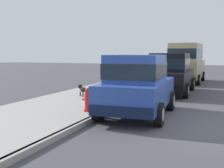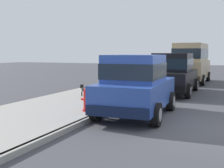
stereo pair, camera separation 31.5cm
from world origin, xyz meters
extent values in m
plane|color=#424247|center=(0.00, 0.00, 0.00)|extent=(80.00, 80.00, 0.00)
cube|color=gray|center=(-3.20, 0.00, 0.07)|extent=(0.16, 64.00, 0.14)
cube|color=#99968E|center=(-5.00, 0.00, 0.07)|extent=(3.60, 64.00, 0.14)
cube|color=#28479E|center=(-2.21, 0.63, 0.70)|extent=(1.87, 3.77, 0.76)
cube|color=#28479E|center=(-2.20, 0.38, 1.48)|extent=(1.59, 1.96, 0.80)
cube|color=#19232D|center=(-2.20, 0.38, 1.42)|extent=(1.62, 2.00, 0.44)
cube|color=#0E1837|center=(-2.29, 2.42, 0.46)|extent=(1.69, 0.27, 0.28)
cube|color=#0E1837|center=(-2.14, -1.17, 0.46)|extent=(1.69, 0.27, 0.28)
cylinder|color=black|center=(-3.12, 1.74, 0.32)|extent=(0.25, 0.65, 0.64)
cylinder|color=#9E9EA3|center=(-3.12, 1.74, 0.32)|extent=(0.25, 0.36, 0.35)
cylinder|color=black|center=(-1.40, 1.81, 0.32)|extent=(0.25, 0.65, 0.64)
cylinder|color=#9E9EA3|center=(-1.40, 1.81, 0.32)|extent=(0.25, 0.36, 0.35)
cylinder|color=black|center=(-3.03, -0.55, 0.32)|extent=(0.25, 0.65, 0.64)
cylinder|color=#9E9EA3|center=(-3.03, -0.55, 0.32)|extent=(0.25, 0.36, 0.35)
cylinder|color=black|center=(-1.31, -0.49, 0.32)|extent=(0.25, 0.65, 0.64)
cylinder|color=#9E9EA3|center=(-1.31, -0.49, 0.32)|extent=(0.25, 0.36, 0.35)
cube|color=#EAEACC|center=(-2.82, 2.43, 0.81)|extent=(0.28, 0.09, 0.14)
cube|color=#EAEACC|center=(-1.75, 2.48, 0.81)|extent=(0.28, 0.09, 0.14)
cube|color=black|center=(-2.19, 6.08, 0.70)|extent=(1.87, 4.53, 0.76)
cube|color=black|center=(-2.19, 5.98, 1.50)|extent=(1.62, 2.12, 0.84)
cube|color=#19232D|center=(-2.19, 5.98, 1.44)|extent=(1.65, 2.17, 0.46)
cube|color=black|center=(-2.22, 8.28, 0.46)|extent=(1.77, 0.23, 0.28)
cube|color=black|center=(-2.15, 3.88, 0.46)|extent=(1.77, 0.23, 0.28)
cylinder|color=black|center=(-3.11, 7.46, 0.32)|extent=(0.23, 0.64, 0.64)
cylinder|color=#9E9EA3|center=(-3.11, 7.46, 0.32)|extent=(0.25, 0.36, 0.35)
cylinder|color=black|center=(-1.31, 7.49, 0.32)|extent=(0.23, 0.64, 0.64)
cylinder|color=#9E9EA3|center=(-1.31, 7.49, 0.32)|extent=(0.25, 0.36, 0.35)
cylinder|color=black|center=(-3.07, 4.67, 0.32)|extent=(0.23, 0.64, 0.64)
cylinder|color=#9E9EA3|center=(-3.07, 4.67, 0.32)|extent=(0.25, 0.36, 0.35)
cylinder|color=black|center=(-1.27, 4.70, 0.32)|extent=(0.23, 0.64, 0.64)
cylinder|color=#9E9EA3|center=(-1.27, 4.70, 0.32)|extent=(0.25, 0.36, 0.35)
cube|color=#EAEACC|center=(-2.78, 8.30, 0.81)|extent=(0.28, 0.08, 0.14)
cube|color=#EAEACC|center=(-1.66, 8.32, 0.81)|extent=(0.28, 0.08, 0.14)
cube|color=tan|center=(-2.15, 11.59, 0.87)|extent=(2.00, 4.84, 1.10)
cube|color=tan|center=(-2.15, 11.59, 1.97)|extent=(1.75, 3.83, 1.10)
cube|color=#19232D|center=(-2.15, 11.59, 1.89)|extent=(1.79, 3.87, 0.61)
cube|color=#3E3527|center=(-2.10, 13.94, 0.46)|extent=(1.87, 0.24, 0.28)
cube|color=#3E3527|center=(-2.20, 9.25, 0.46)|extent=(1.87, 0.24, 0.28)
cylinder|color=black|center=(-3.07, 13.10, 0.32)|extent=(0.23, 0.64, 0.64)
cylinder|color=#9E9EA3|center=(-3.07, 13.10, 0.32)|extent=(0.25, 0.36, 0.35)
cylinder|color=black|center=(-1.17, 13.06, 0.32)|extent=(0.23, 0.64, 0.64)
cylinder|color=#9E9EA3|center=(-1.17, 13.06, 0.32)|extent=(0.25, 0.36, 0.35)
cylinder|color=black|center=(-3.13, 10.13, 0.32)|extent=(0.23, 0.64, 0.64)
cylinder|color=#9E9EA3|center=(-3.13, 10.13, 0.32)|extent=(0.25, 0.36, 0.35)
cylinder|color=black|center=(-1.23, 10.09, 0.32)|extent=(0.23, 0.64, 0.64)
cylinder|color=#9E9EA3|center=(-1.23, 10.09, 0.32)|extent=(0.25, 0.36, 0.35)
cube|color=#EAEACC|center=(-2.69, 13.99, 1.04)|extent=(0.28, 0.09, 0.14)
cube|color=#EAEACC|center=(-1.51, 13.96, 1.04)|extent=(0.28, 0.09, 0.14)
ellipsoid|color=black|center=(-5.20, 2.75, 0.42)|extent=(0.47, 0.44, 0.20)
cylinder|color=black|center=(-5.35, 2.79, 0.23)|extent=(0.05, 0.05, 0.18)
cylinder|color=black|center=(-5.27, 2.88, 0.23)|extent=(0.05, 0.05, 0.18)
cylinder|color=black|center=(-5.14, 2.61, 0.23)|extent=(0.05, 0.05, 0.18)
cylinder|color=black|center=(-5.06, 2.71, 0.23)|extent=(0.05, 0.05, 0.18)
sphere|color=black|center=(-5.43, 2.93, 0.51)|extent=(0.17, 0.17, 0.17)
ellipsoid|color=black|center=(-5.50, 2.99, 0.49)|extent=(0.13, 0.12, 0.06)
cone|color=black|center=(-5.45, 2.89, 0.59)|extent=(0.06, 0.06, 0.07)
cone|color=black|center=(-5.39, 2.96, 0.59)|extent=(0.06, 0.06, 0.07)
cylinder|color=black|center=(-5.00, 2.58, 0.48)|extent=(0.11, 0.10, 0.13)
cylinder|color=red|center=(-3.65, 0.00, 0.17)|extent=(0.24, 0.24, 0.06)
cylinder|color=red|center=(-3.65, 0.00, 0.47)|extent=(0.17, 0.17, 0.55)
sphere|color=red|center=(-3.65, 0.00, 0.79)|extent=(0.15, 0.15, 0.15)
cylinder|color=red|center=(-3.77, 0.00, 0.50)|extent=(0.10, 0.07, 0.07)
cylinder|color=red|center=(-3.53, 0.00, 0.50)|extent=(0.10, 0.07, 0.07)
camera|label=1|loc=(0.30, -8.06, 1.95)|focal=47.08mm
camera|label=2|loc=(0.59, -7.94, 1.95)|focal=47.08mm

